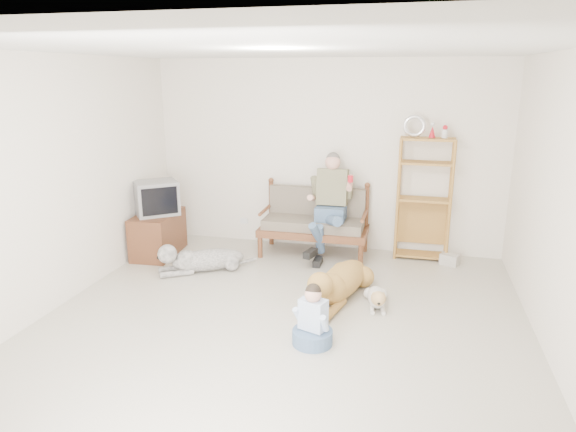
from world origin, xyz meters
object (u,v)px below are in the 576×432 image
(loveseat, at_px, (315,220))
(tv_stand, at_px, (158,234))
(etagere, at_px, (424,198))
(golden_retriever, at_px, (338,283))

(loveseat, distance_m, tv_stand, 2.23)
(etagere, bearing_deg, golden_retriever, -119.35)
(loveseat, xyz_separation_m, tv_stand, (-2.14, -0.58, -0.19))
(etagere, distance_m, golden_retriever, 1.99)
(etagere, xyz_separation_m, golden_retriever, (-0.92, -1.63, -0.66))
(loveseat, bearing_deg, tv_stand, -164.99)
(golden_retriever, bearing_deg, etagere, 75.12)
(loveseat, distance_m, golden_retriever, 1.60)
(loveseat, relative_size, etagere, 0.76)
(etagere, relative_size, tv_stand, 2.11)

